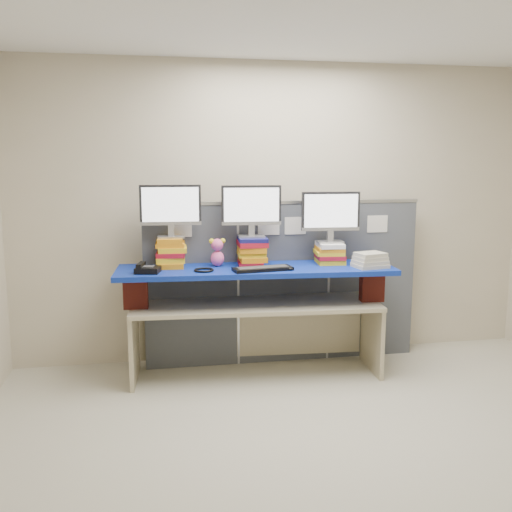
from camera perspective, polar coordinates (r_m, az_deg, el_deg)
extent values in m
cube|color=beige|center=(3.56, 9.38, 1.33)|extent=(5.00, 4.00, 2.80)
cube|color=beige|center=(4.01, 8.79, -18.85)|extent=(5.00, 4.00, 0.01)
cube|color=white|center=(3.63, 10.04, 23.71)|extent=(5.00, 4.00, 0.01)
cube|color=#434850|center=(5.23, -6.53, -3.15)|extent=(0.85, 0.05, 1.50)
cube|color=#434850|center=(5.36, 2.76, -2.79)|extent=(0.85, 0.05, 1.50)
cube|color=#434850|center=(5.62, 11.42, -2.39)|extent=(0.85, 0.05, 1.50)
cube|color=#ACAEB3|center=(5.24, 2.83, 5.39)|extent=(2.60, 0.06, 0.03)
cube|color=white|center=(5.10, -7.56, 2.77)|extent=(0.20, 0.00, 0.16)
cube|color=white|center=(5.20, 1.28, 2.99)|extent=(0.20, 0.00, 0.16)
cube|color=white|center=(5.26, 3.95, 3.04)|extent=(0.20, 0.00, 0.16)
cube|color=white|center=(5.51, 12.05, 3.16)|extent=(0.20, 0.00, 0.16)
cube|color=tan|center=(5.02, 0.00, -4.92)|extent=(2.20, 0.76, 0.04)
cube|color=tan|center=(5.10, -12.09, -8.75)|extent=(0.07, 0.59, 0.62)
cube|color=tan|center=(5.34, 11.52, -7.89)|extent=(0.07, 0.59, 0.62)
cube|color=maroon|center=(4.92, -11.94, -3.57)|extent=(0.21, 0.12, 0.28)
cube|color=maroon|center=(5.16, 11.51, -2.94)|extent=(0.21, 0.12, 0.28)
cube|color=navy|center=(4.95, 0.00, -1.39)|extent=(2.43, 0.75, 0.04)
cube|color=orange|center=(5.02, -8.49, -0.82)|extent=(0.23, 0.29, 0.05)
cube|color=gold|center=(5.03, -8.54, -0.25)|extent=(0.26, 0.30, 0.05)
cube|color=#AB1325|center=(5.02, -8.49, 0.25)|extent=(0.27, 0.32, 0.04)
cube|color=gold|center=(5.01, -8.36, 0.72)|extent=(0.25, 0.28, 0.04)
cube|color=orange|center=(5.01, -8.57, 1.17)|extent=(0.26, 0.28, 0.04)
cube|color=orange|center=(5.00, -8.59, 1.61)|extent=(0.23, 0.27, 0.04)
cube|color=#AB1325|center=(5.06, -0.57, -0.68)|extent=(0.24, 0.32, 0.04)
cube|color=orange|center=(5.04, -0.35, -0.24)|extent=(0.24, 0.28, 0.04)
cube|color=gold|center=(5.05, -0.47, 0.26)|extent=(0.26, 0.30, 0.04)
cube|color=orange|center=(5.03, -0.44, 0.73)|extent=(0.25, 0.29, 0.05)
cube|color=#AB1325|center=(5.02, -0.39, 1.26)|extent=(0.25, 0.30, 0.04)
cube|color=navy|center=(5.02, -0.36, 1.70)|extent=(0.26, 0.30, 0.03)
cube|color=gold|center=(5.18, 7.41, -0.47)|extent=(0.26, 0.29, 0.04)
cube|color=#AB1325|center=(5.17, 7.39, -0.03)|extent=(0.26, 0.29, 0.04)
cube|color=gold|center=(5.17, 7.29, 0.36)|extent=(0.28, 0.30, 0.03)
cube|color=orange|center=(5.17, 7.37, 0.73)|extent=(0.26, 0.32, 0.03)
cube|color=white|center=(5.16, 7.40, 1.12)|extent=(0.24, 0.31, 0.04)
cube|color=#929297|center=(4.99, -8.47, 1.92)|extent=(0.24, 0.16, 0.02)
cube|color=#929297|center=(4.98, -8.49, 2.55)|extent=(0.05, 0.04, 0.09)
cube|color=black|center=(4.96, -8.55, 5.07)|extent=(0.52, 0.07, 0.35)
cube|color=white|center=(4.94, -8.54, 5.05)|extent=(0.48, 0.03, 0.30)
cube|color=#929297|center=(5.02, -0.47, 1.98)|extent=(0.24, 0.16, 0.02)
cube|color=#929297|center=(5.01, -0.47, 2.60)|extent=(0.05, 0.04, 0.09)
cube|color=black|center=(4.99, -0.47, 5.10)|extent=(0.52, 0.07, 0.35)
cube|color=white|center=(4.97, -0.43, 5.09)|extent=(0.48, 0.03, 0.30)
cube|color=#929297|center=(5.16, 7.41, 1.42)|extent=(0.24, 0.16, 0.02)
cube|color=#929297|center=(5.15, 7.42, 2.03)|extent=(0.05, 0.04, 0.09)
cube|color=black|center=(5.12, 7.47, 4.46)|extent=(0.52, 0.07, 0.35)
cube|color=white|center=(5.10, 7.54, 4.44)|extent=(0.48, 0.03, 0.30)
cube|color=black|center=(4.81, 0.68, -1.30)|extent=(0.52, 0.24, 0.03)
cube|color=#313134|center=(4.80, 0.68, -1.11)|extent=(0.45, 0.17, 0.00)
ellipsoid|color=black|center=(4.83, 3.36, -1.22)|extent=(0.06, 0.10, 0.03)
cube|color=black|center=(4.79, -10.76, -1.37)|extent=(0.23, 0.21, 0.05)
cube|color=#313134|center=(4.79, -10.77, -1.04)|extent=(0.12, 0.12, 0.01)
cube|color=black|center=(4.80, -11.45, -0.88)|extent=(0.08, 0.18, 0.03)
torus|color=black|center=(4.80, -5.24, -1.41)|extent=(0.17, 0.17, 0.02)
ellipsoid|color=pink|center=(5.00, -3.88, -0.25)|extent=(0.12, 0.11, 0.14)
sphere|color=pink|center=(4.98, -3.90, 1.13)|extent=(0.11, 0.11, 0.11)
sphere|color=yellow|center=(4.97, -4.46, 1.48)|extent=(0.05, 0.05, 0.05)
sphere|color=yellow|center=(4.99, -3.35, 1.51)|extent=(0.05, 0.05, 0.05)
cube|color=beige|center=(5.04, 11.34, -0.94)|extent=(0.31, 0.27, 0.03)
cube|color=beige|center=(5.03, 11.35, -0.58)|extent=(0.30, 0.25, 0.03)
cube|color=beige|center=(5.03, 11.36, -0.22)|extent=(0.28, 0.24, 0.03)
cube|color=beige|center=(5.02, 11.38, 0.15)|extent=(0.27, 0.23, 0.03)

